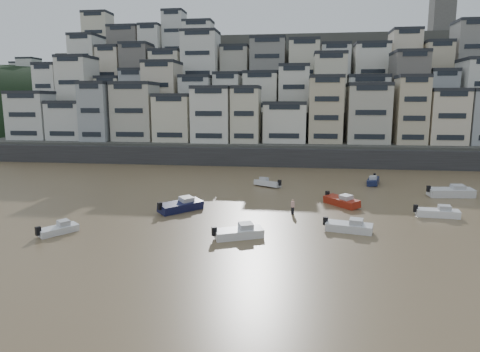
# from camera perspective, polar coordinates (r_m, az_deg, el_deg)

# --- Properties ---
(harbor_wall) EXTENTS (140.00, 3.00, 3.50)m
(harbor_wall) POSITION_cam_1_polar(r_m,az_deg,el_deg) (83.33, 4.76, 2.52)
(harbor_wall) COLOR #38383A
(harbor_wall) RESTS_ON ground
(hillside) EXTENTS (141.04, 66.00, 50.00)m
(hillside) POSITION_cam_1_polar(r_m,az_deg,el_deg) (122.39, 8.11, 10.07)
(hillside) COLOR #4C4C47
(hillside) RESTS_ON ground
(headland) EXTENTS (216.00, 135.00, 53.33)m
(headland) POSITION_cam_1_polar(r_m,az_deg,el_deg) (188.06, -27.89, 4.96)
(headland) COLOR black
(headland) RESTS_ON ground
(boat_e) EXTENTS (4.65, 5.21, 1.44)m
(boat_e) POSITION_cam_1_polar(r_m,az_deg,el_deg) (52.85, 13.39, -3.12)
(boat_e) COLOR maroon
(boat_e) RESTS_ON ground
(boat_a) EXTENTS (5.12, 3.52, 1.34)m
(boat_a) POSITION_cam_1_polar(r_m,az_deg,el_deg) (39.35, -0.15, -7.39)
(boat_a) COLOR white
(boat_a) RESTS_ON ground
(boat_g) EXTENTS (6.52, 2.85, 1.72)m
(boat_g) POSITION_cam_1_polar(r_m,az_deg,el_deg) (62.60, 26.33, -1.74)
(boat_g) COLOR silver
(boat_g) RESTS_ON ground
(boat_d) EXTENTS (4.94, 2.03, 1.31)m
(boat_d) POSITION_cam_1_polar(r_m,az_deg,el_deg) (51.22, 24.87, -4.26)
(boat_d) COLOR white
(boat_d) RESTS_ON ground
(boat_h) EXTENTS (4.64, 3.64, 1.24)m
(boat_h) POSITION_cam_1_polar(r_m,az_deg,el_deg) (63.18, 3.68, -0.86)
(boat_h) COLOR silver
(boat_h) RESTS_ON ground
(boat_i) EXTENTS (2.84, 5.33, 1.39)m
(boat_i) POSITION_cam_1_polar(r_m,az_deg,el_deg) (67.80, 17.34, -0.49)
(boat_i) COLOR #141C40
(boat_i) RESTS_ON ground
(boat_b) EXTENTS (5.02, 2.65, 1.30)m
(boat_b) POSITION_cam_1_polar(r_m,az_deg,el_deg) (42.55, 14.34, -6.40)
(boat_b) COLOR silver
(boat_b) RESTS_ON ground
(boat_c) EXTENTS (5.20, 5.66, 1.58)m
(boat_c) POSITION_cam_1_polar(r_m,az_deg,el_deg) (49.24, -7.90, -3.80)
(boat_c) COLOR #13163B
(boat_c) RESTS_ON ground
(boat_j) EXTENTS (3.26, 4.06, 1.09)m
(boat_j) POSITION_cam_1_polar(r_m,az_deg,el_deg) (44.16, -23.07, -6.44)
(boat_j) COLOR white
(boat_j) RESTS_ON ground
(person_pink) EXTENTS (0.44, 0.44, 1.74)m
(person_pink) POSITION_cam_1_polar(r_m,az_deg,el_deg) (47.86, 7.04, -4.08)
(person_pink) COLOR #D6A097
(person_pink) RESTS_ON ground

